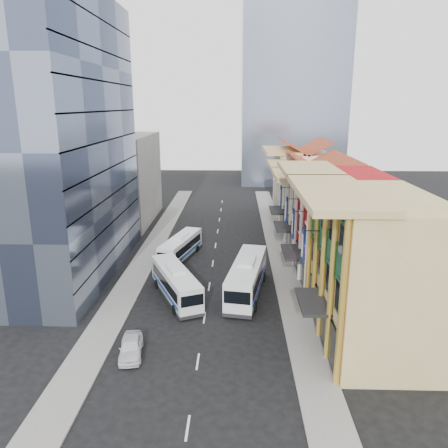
{
  "coord_description": "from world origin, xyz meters",
  "views": [
    {
      "loc": [
        2.81,
        -27.87,
        18.7
      ],
      "look_at": [
        1.4,
        20.87,
        5.3
      ],
      "focal_mm": 35.0,
      "sensor_mm": 36.0,
      "label": 1
    }
  ],
  "objects_px": {
    "bus_left_near": "(176,283)",
    "bus_right": "(247,277)",
    "bus_left_far": "(181,247)",
    "sedan_left": "(131,347)",
    "office_tower": "(52,140)",
    "shophouse_tan": "(376,269)"
  },
  "relations": [
    {
      "from": "bus_left_near",
      "to": "bus_right",
      "type": "height_order",
      "value": "bus_right"
    },
    {
      "from": "bus_left_far",
      "to": "office_tower",
      "type": "bearing_deg",
      "value": -145.18
    },
    {
      "from": "bus_right",
      "to": "sedan_left",
      "type": "height_order",
      "value": "bus_right"
    },
    {
      "from": "bus_left_far",
      "to": "sedan_left",
      "type": "bearing_deg",
      "value": -78.04
    },
    {
      "from": "bus_right",
      "to": "sedan_left",
      "type": "xyz_separation_m",
      "value": [
        -9.14,
        -11.56,
        -1.17
      ]
    },
    {
      "from": "sedan_left",
      "to": "bus_right",
      "type": "bearing_deg",
      "value": 43.42
    },
    {
      "from": "shophouse_tan",
      "to": "bus_left_near",
      "type": "relative_size",
      "value": 1.35
    },
    {
      "from": "bus_left_far",
      "to": "bus_left_near",
      "type": "bearing_deg",
      "value": -70.43
    },
    {
      "from": "office_tower",
      "to": "bus_right",
      "type": "relative_size",
      "value": 2.55
    },
    {
      "from": "bus_right",
      "to": "bus_left_near",
      "type": "bearing_deg",
      "value": -160.73
    },
    {
      "from": "shophouse_tan",
      "to": "sedan_left",
      "type": "distance_m",
      "value": 20.18
    },
    {
      "from": "bus_left_far",
      "to": "bus_right",
      "type": "distance_m",
      "value": 13.16
    },
    {
      "from": "bus_right",
      "to": "sedan_left",
      "type": "distance_m",
      "value": 14.78
    },
    {
      "from": "bus_left_near",
      "to": "sedan_left",
      "type": "xyz_separation_m",
      "value": [
        -2.07,
        -10.37,
        -0.94
      ]
    },
    {
      "from": "bus_left_far",
      "to": "bus_right",
      "type": "bearing_deg",
      "value": -37.58
    },
    {
      "from": "bus_left_far",
      "to": "sedan_left",
      "type": "distance_m",
      "value": 22.03
    },
    {
      "from": "bus_left_near",
      "to": "bus_left_far",
      "type": "xyz_separation_m",
      "value": [
        -0.96,
        11.61,
        -0.12
      ]
    },
    {
      "from": "bus_left_far",
      "to": "sedan_left",
      "type": "relative_size",
      "value": 2.27
    },
    {
      "from": "shophouse_tan",
      "to": "office_tower",
      "type": "distance_m",
      "value": 35.19
    },
    {
      "from": "shophouse_tan",
      "to": "bus_left_far",
      "type": "height_order",
      "value": "shophouse_tan"
    },
    {
      "from": "bus_left_near",
      "to": "bus_right",
      "type": "distance_m",
      "value": 7.17
    },
    {
      "from": "bus_left_near",
      "to": "bus_right",
      "type": "xyz_separation_m",
      "value": [
        7.07,
        1.18,
        0.23
      ]
    }
  ]
}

